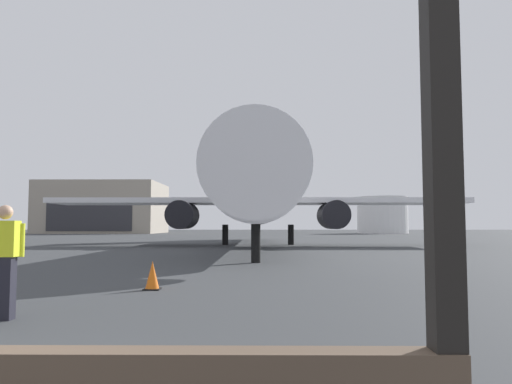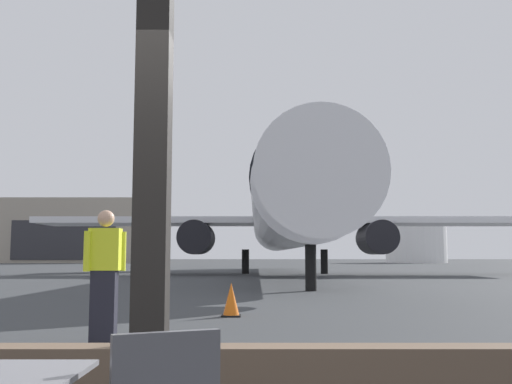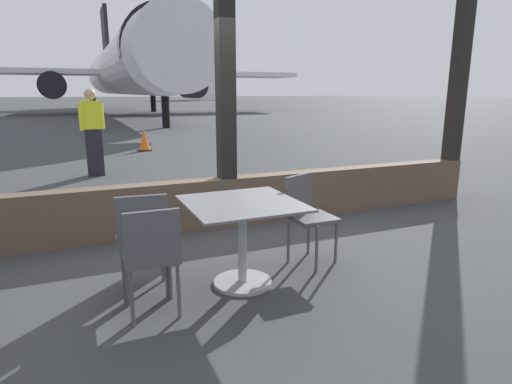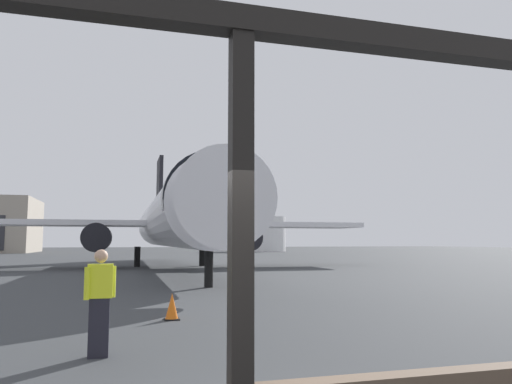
{
  "view_description": "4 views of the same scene",
  "coord_description": "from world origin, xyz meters",
  "px_view_note": "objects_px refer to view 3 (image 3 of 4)",
  "views": [
    {
      "loc": [
        2.56,
        -3.21,
        1.43
      ],
      "look_at": [
        2.42,
        12.34,
        2.49
      ],
      "focal_mm": 34.17,
      "sensor_mm": 36.0,
      "label": 1
    },
    {
      "loc": [
        0.62,
        -3.5,
        1.15
      ],
      "look_at": [
        0.54,
        12.66,
        2.88
      ],
      "focal_mm": 41.22,
      "sensor_mm": 36.0,
      "label": 2
    },
    {
      "loc": [
        -1.73,
        -4.98,
        1.68
      ],
      "look_at": [
        0.03,
        -0.86,
        0.62
      ],
      "focal_mm": 29.98,
      "sensor_mm": 36.0,
      "label": 3
    },
    {
      "loc": [
        -1.0,
        -4.16,
        1.88
      ],
      "look_at": [
        3.07,
        10.66,
        3.45
      ],
      "focal_mm": 33.65,
      "sensor_mm": 36.0,
      "label": 4
    }
  ],
  "objects_px": {
    "traffic_cone": "(144,141)",
    "cafe_chair_aisle_left": "(307,210)",
    "cafe_chair_window_left": "(151,252)",
    "dining_table": "(242,231)",
    "cafe_chair_window_right": "(143,236)",
    "fuel_storage_tank": "(204,84)",
    "ground_crew_worker": "(93,131)",
    "airplane": "(126,68)"
  },
  "relations": [
    {
      "from": "cafe_chair_window_left",
      "to": "airplane",
      "type": "xyz_separation_m",
      "value": [
        3.66,
        31.61,
        2.88
      ]
    },
    {
      "from": "traffic_cone",
      "to": "airplane",
      "type": "bearing_deg",
      "value": 84.22
    },
    {
      "from": "dining_table",
      "to": "traffic_cone",
      "type": "bearing_deg",
      "value": 86.3
    },
    {
      "from": "cafe_chair_window_right",
      "to": "fuel_storage_tank",
      "type": "relative_size",
      "value": 0.1
    },
    {
      "from": "dining_table",
      "to": "cafe_chair_aisle_left",
      "type": "xyz_separation_m",
      "value": [
        0.79,
        0.26,
        0.04
      ]
    },
    {
      "from": "cafe_chair_window_right",
      "to": "fuel_storage_tank",
      "type": "xyz_separation_m",
      "value": [
        25.1,
        83.37,
        2.64
      ]
    },
    {
      "from": "ground_crew_worker",
      "to": "traffic_cone",
      "type": "height_order",
      "value": "ground_crew_worker"
    },
    {
      "from": "airplane",
      "to": "fuel_storage_tank",
      "type": "relative_size",
      "value": 4.15
    },
    {
      "from": "traffic_cone",
      "to": "cafe_chair_window_left",
      "type": "bearing_deg",
      "value": -98.45
    },
    {
      "from": "dining_table",
      "to": "cafe_chair_window_right",
      "type": "bearing_deg",
      "value": 172.6
    },
    {
      "from": "ground_crew_worker",
      "to": "fuel_storage_tank",
      "type": "bearing_deg",
      "value": 72.02
    },
    {
      "from": "cafe_chair_window_right",
      "to": "ground_crew_worker",
      "type": "height_order",
      "value": "ground_crew_worker"
    },
    {
      "from": "cafe_chair_aisle_left",
      "to": "traffic_cone",
      "type": "distance_m",
      "value": 9.11
    },
    {
      "from": "cafe_chair_window_right",
      "to": "traffic_cone",
      "type": "relative_size",
      "value": 1.42
    },
    {
      "from": "cafe_chair_window_right",
      "to": "traffic_cone",
      "type": "bearing_deg",
      "value": 81.17
    },
    {
      "from": "cafe_chair_window_left",
      "to": "fuel_storage_tank",
      "type": "relative_size",
      "value": 0.1
    },
    {
      "from": "dining_table",
      "to": "airplane",
      "type": "bearing_deg",
      "value": 84.84
    },
    {
      "from": "cafe_chair_aisle_left",
      "to": "airplane",
      "type": "distance_m",
      "value": 31.28
    },
    {
      "from": "airplane",
      "to": "ground_crew_worker",
      "type": "distance_m",
      "value": 25.82
    },
    {
      "from": "dining_table",
      "to": "cafe_chair_aisle_left",
      "type": "bearing_deg",
      "value": 18.27
    },
    {
      "from": "cafe_chair_window_left",
      "to": "dining_table",
      "type": "bearing_deg",
      "value": 17.97
    },
    {
      "from": "cafe_chair_aisle_left",
      "to": "cafe_chair_window_right",
      "type": "bearing_deg",
      "value": -174.6
    },
    {
      "from": "cafe_chair_aisle_left",
      "to": "ground_crew_worker",
      "type": "bearing_deg",
      "value": 106.73
    },
    {
      "from": "ground_crew_worker",
      "to": "cafe_chair_window_left",
      "type": "bearing_deg",
      "value": -89.25
    },
    {
      "from": "cafe_chair_window_left",
      "to": "ground_crew_worker",
      "type": "xyz_separation_m",
      "value": [
        -0.08,
        6.18,
        0.38
      ]
    },
    {
      "from": "cafe_chair_window_right",
      "to": "cafe_chair_aisle_left",
      "type": "relative_size",
      "value": 1.02
    },
    {
      "from": "cafe_chair_window_left",
      "to": "ground_crew_worker",
      "type": "bearing_deg",
      "value": 90.75
    },
    {
      "from": "dining_table",
      "to": "airplane",
      "type": "distance_m",
      "value": 31.6
    },
    {
      "from": "airplane",
      "to": "traffic_cone",
      "type": "height_order",
      "value": "airplane"
    },
    {
      "from": "ground_crew_worker",
      "to": "fuel_storage_tank",
      "type": "relative_size",
      "value": 0.2
    },
    {
      "from": "fuel_storage_tank",
      "to": "ground_crew_worker",
      "type": "bearing_deg",
      "value": -107.98
    },
    {
      "from": "airplane",
      "to": "cafe_chair_window_right",
      "type": "bearing_deg",
      "value": -96.69
    },
    {
      "from": "ground_crew_worker",
      "to": "airplane",
      "type": "bearing_deg",
      "value": 81.64
    },
    {
      "from": "dining_table",
      "to": "cafe_chair_window_right",
      "type": "height_order",
      "value": "cafe_chair_window_right"
    },
    {
      "from": "cafe_chair_aisle_left",
      "to": "traffic_cone",
      "type": "bearing_deg",
      "value": 91.17
    },
    {
      "from": "traffic_cone",
      "to": "cafe_chair_aisle_left",
      "type": "bearing_deg",
      "value": -88.83
    },
    {
      "from": "cafe_chair_window_right",
      "to": "ground_crew_worker",
      "type": "relative_size",
      "value": 0.51
    },
    {
      "from": "cafe_chair_window_left",
      "to": "cafe_chair_window_right",
      "type": "bearing_deg",
      "value": 90.91
    },
    {
      "from": "cafe_chair_window_right",
      "to": "dining_table",
      "type": "bearing_deg",
      "value": -7.4
    },
    {
      "from": "airplane",
      "to": "ground_crew_worker",
      "type": "height_order",
      "value": "airplane"
    },
    {
      "from": "cafe_chair_window_right",
      "to": "traffic_cone",
      "type": "height_order",
      "value": "cafe_chair_window_right"
    },
    {
      "from": "cafe_chair_window_right",
      "to": "cafe_chair_aisle_left",
      "type": "distance_m",
      "value": 1.63
    }
  ]
}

